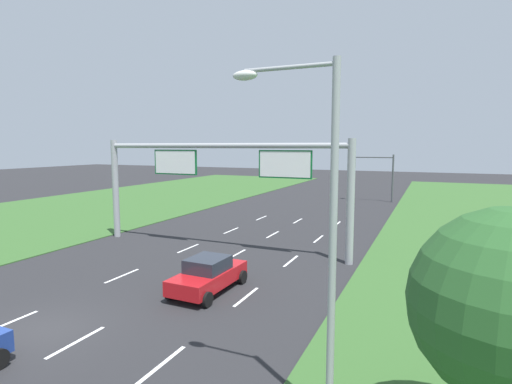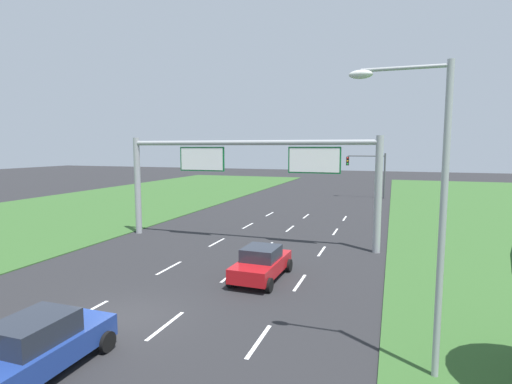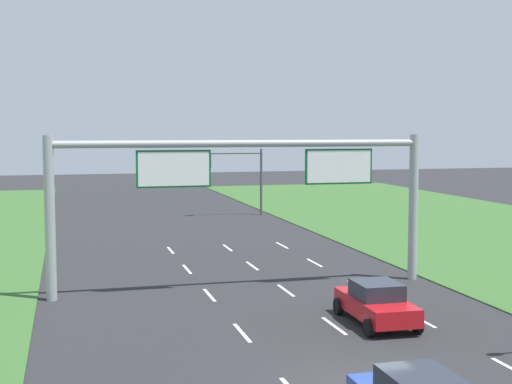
# 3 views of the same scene
# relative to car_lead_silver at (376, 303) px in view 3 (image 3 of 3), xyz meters

# --- Properties ---
(lane_dashes_inner_left) EXTENTS (0.14, 44.40, 0.01)m
(lane_dashes_inner_left) POSITION_rel_car_lead_silver_xyz_m (-5.13, -2.91, -0.78)
(lane_dashes_inner_left) COLOR white
(lane_dashes_inner_left) RESTS_ON ground_plane
(lane_dashes_inner_right) EXTENTS (0.14, 44.40, 0.01)m
(lane_dashes_inner_right) POSITION_rel_car_lead_silver_xyz_m (-1.63, -2.91, -0.78)
(lane_dashes_inner_right) COLOR white
(lane_dashes_inner_right) RESTS_ON ground_plane
(lane_dashes_slip) EXTENTS (0.14, 44.40, 0.01)m
(lane_dashes_slip) POSITION_rel_car_lead_silver_xyz_m (1.87, -2.91, -0.78)
(lane_dashes_slip) COLOR white
(lane_dashes_slip) RESTS_ON ground_plane
(car_lead_silver) EXTENTS (2.16, 4.28, 1.58)m
(car_lead_silver) POSITION_rel_car_lead_silver_xyz_m (0.00, 0.00, 0.00)
(car_lead_silver) COLOR red
(car_lead_silver) RESTS_ON ground_plane
(sign_gantry) EXTENTS (17.24, 0.44, 7.00)m
(sign_gantry) POSITION_rel_car_lead_silver_xyz_m (-3.22, 6.87, 4.11)
(sign_gantry) COLOR #9EA0A5
(sign_gantry) RESTS_ON ground_plane
(traffic_light_mast) EXTENTS (4.76, 0.49, 5.60)m
(traffic_light_mast) POSITION_rel_car_lead_silver_xyz_m (2.88, 33.82, 3.08)
(traffic_light_mast) COLOR #47494F
(traffic_light_mast) RESTS_ON ground_plane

